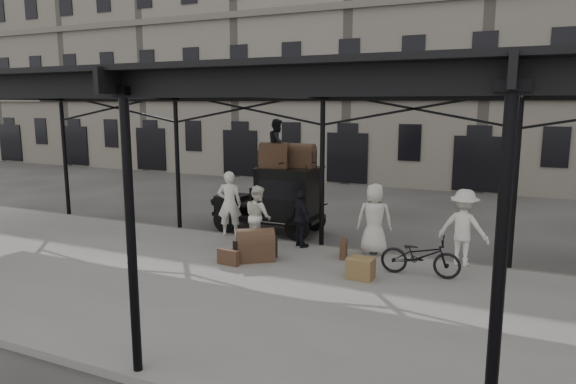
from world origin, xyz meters
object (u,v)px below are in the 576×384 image
object	(u,v)px
porter_official	(301,219)
taxi	(280,197)
porter_left	(229,204)
steamer_trunk_platform	(255,247)
steamer_trunk_roof_near	(274,157)
bicycle	(420,256)

from	to	relation	value
porter_official	taxi	bearing A→B (deg)	-9.82
taxi	porter_official	xyz separation A→B (m)	(1.50, -1.74, -0.24)
porter_left	steamer_trunk_platform	xyz separation A→B (m)	(1.93, -1.91, -0.66)
porter_official	steamer_trunk_roof_near	world-z (taller)	steamer_trunk_roof_near
bicycle	steamer_trunk_roof_near	distance (m)	6.05
taxi	porter_left	world-z (taller)	taxi
porter_official	steamer_trunk_platform	size ratio (longest dim) A/B	1.70
steamer_trunk_roof_near	bicycle	bearing A→B (deg)	-41.95
porter_left	steamer_trunk_platform	size ratio (longest dim) A/B	2.10
porter_left	porter_official	xyz separation A→B (m)	(2.50, -0.24, -0.19)
porter_left	steamer_trunk_roof_near	size ratio (longest dim) A/B	2.23
steamer_trunk_roof_near	steamer_trunk_platform	world-z (taller)	steamer_trunk_roof_near
bicycle	steamer_trunk_platform	bearing A→B (deg)	94.62
bicycle	porter_official	bearing A→B (deg)	69.53
porter_official	steamer_trunk_roof_near	size ratio (longest dim) A/B	1.81
porter_left	porter_official	bearing A→B (deg)	151.98
steamer_trunk_platform	porter_official	bearing A→B (deg)	36.29
steamer_trunk_platform	bicycle	bearing A→B (deg)	-27.12
taxi	bicycle	distance (m)	5.82
porter_official	steamer_trunk_platform	xyz separation A→B (m)	(-0.57, -1.67, -0.47)
taxi	steamer_trunk_roof_near	bearing A→B (deg)	-108.07
bicycle	steamer_trunk_platform	xyz separation A→B (m)	(-4.12, -0.56, -0.14)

